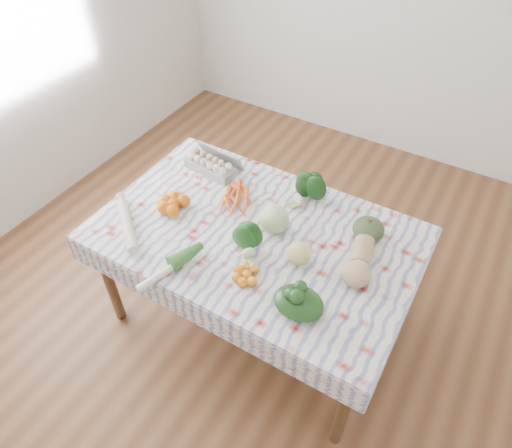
{
  "coord_description": "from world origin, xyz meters",
  "views": [
    {
      "loc": [
        0.86,
        -1.44,
        2.46
      ],
      "look_at": [
        0.0,
        0.0,
        0.82
      ],
      "focal_mm": 32.0,
      "sensor_mm": 36.0,
      "label": 1
    }
  ],
  "objects_px": {
    "egg_carton": "(210,166)",
    "butternut_squash": "(360,261)",
    "grapefruit": "(299,253)",
    "dining_table": "(256,243)",
    "cabbage": "(274,219)",
    "kabocha_squash": "(368,229)"
  },
  "relations": [
    {
      "from": "cabbage",
      "to": "grapefruit",
      "type": "xyz_separation_m",
      "value": [
        0.21,
        -0.13,
        -0.02
      ]
    },
    {
      "from": "grapefruit",
      "to": "dining_table",
      "type": "bearing_deg",
      "value": 166.29
    },
    {
      "from": "butternut_squash",
      "to": "grapefruit",
      "type": "relative_size",
      "value": 2.46
    },
    {
      "from": "egg_carton",
      "to": "grapefruit",
      "type": "distance_m",
      "value": 0.86
    },
    {
      "from": "kabocha_squash",
      "to": "butternut_squash",
      "type": "relative_size",
      "value": 0.56
    },
    {
      "from": "egg_carton",
      "to": "butternut_squash",
      "type": "bearing_deg",
      "value": -8.38
    },
    {
      "from": "cabbage",
      "to": "butternut_squash",
      "type": "xyz_separation_m",
      "value": [
        0.48,
        -0.03,
        -0.01
      ]
    },
    {
      "from": "butternut_squash",
      "to": "cabbage",
      "type": "bearing_deg",
      "value": 165.05
    },
    {
      "from": "dining_table",
      "to": "grapefruit",
      "type": "relative_size",
      "value": 13.62
    },
    {
      "from": "grapefruit",
      "to": "cabbage",
      "type": "bearing_deg",
      "value": 148.35
    },
    {
      "from": "dining_table",
      "to": "butternut_squash",
      "type": "distance_m",
      "value": 0.58
    },
    {
      "from": "cabbage",
      "to": "butternut_squash",
      "type": "relative_size",
      "value": 0.53
    },
    {
      "from": "egg_carton",
      "to": "cabbage",
      "type": "height_order",
      "value": "cabbage"
    },
    {
      "from": "cabbage",
      "to": "grapefruit",
      "type": "height_order",
      "value": "cabbage"
    },
    {
      "from": "egg_carton",
      "to": "kabocha_squash",
      "type": "distance_m",
      "value": 1.01
    },
    {
      "from": "cabbage",
      "to": "egg_carton",
      "type": "bearing_deg",
      "value": 157.22
    },
    {
      "from": "egg_carton",
      "to": "butternut_squash",
      "type": "height_order",
      "value": "butternut_squash"
    },
    {
      "from": "egg_carton",
      "to": "cabbage",
      "type": "relative_size",
      "value": 2.07
    },
    {
      "from": "kabocha_squash",
      "to": "butternut_squash",
      "type": "distance_m",
      "value": 0.24
    },
    {
      "from": "egg_carton",
      "to": "cabbage",
      "type": "distance_m",
      "value": 0.62
    },
    {
      "from": "butternut_squash",
      "to": "grapefruit",
      "type": "distance_m",
      "value": 0.29
    },
    {
      "from": "kabocha_squash",
      "to": "dining_table",
      "type": "bearing_deg",
      "value": -152.21
    }
  ]
}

